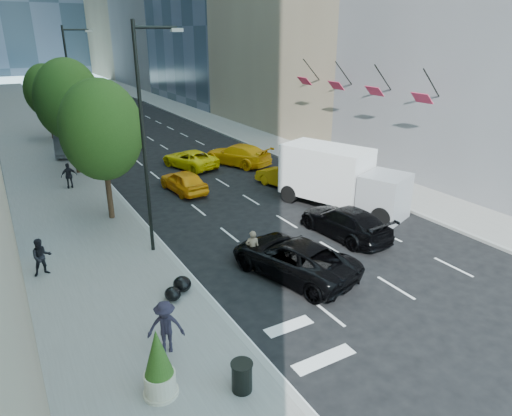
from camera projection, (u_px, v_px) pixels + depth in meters
ground at (316, 254)px, 21.21m from camera, size 160.00×160.00×0.00m
sidewalk_left at (36, 146)px, 41.26m from camera, size 6.00×120.00×0.15m
sidewalk_right at (224, 126)px, 50.10m from camera, size 4.00×120.00×0.15m
lamp_near at (146, 129)px, 19.42m from camera, size 2.13×0.22×10.00m
lamp_far at (73, 88)px, 33.97m from camera, size 2.13×0.22×10.00m
tree_near at (102, 130)px, 23.35m from camera, size 4.20×4.20×7.46m
tree_mid at (68, 100)px, 31.32m from camera, size 4.50×4.50×7.99m
tree_far at (46, 91)px, 42.08m from camera, size 3.90×3.90×6.92m
traffic_signal at (45, 86)px, 49.06m from camera, size 2.48×0.53×5.20m
facade_flags at (356, 85)px, 32.03m from camera, size 1.85×13.30×2.05m
skateboarder at (253, 251)px, 19.71m from camera, size 0.71×0.60×1.66m
black_sedan_lincoln at (293, 258)px, 19.19m from camera, size 4.15×6.25×1.59m
black_sedan_mercedes at (345, 222)px, 22.91m from camera, size 2.51×5.42×1.53m
taxi_a at (184, 181)px, 29.32m from camera, size 2.09×4.37×1.44m
taxi_b at (285, 177)px, 30.18m from camera, size 2.49×4.65×1.46m
taxi_c at (190, 159)px, 34.62m from camera, size 3.59×5.33×1.36m
taxi_d at (238, 155)px, 35.34m from camera, size 4.38×6.03×1.62m
city_bus at (87, 130)px, 40.79m from camera, size 6.83×11.17×3.08m
box_truck at (340, 178)px, 26.33m from camera, size 5.08×7.76×3.50m
pedestrian_a at (42, 257)px, 18.89m from camera, size 0.82×0.66×1.62m
pedestrian_b at (69, 176)px, 29.53m from camera, size 0.98×0.41×1.67m
pedestrian_c at (166, 327)px, 14.25m from camera, size 1.33×1.07×1.80m
trash_can at (242, 377)px, 12.83m from camera, size 0.59×0.59×0.88m
planter_shrub at (159, 364)px, 12.48m from camera, size 0.89×0.89×2.13m
garbage_bags at (178, 288)px, 17.60m from camera, size 1.22×1.17×0.60m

